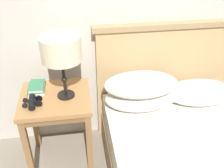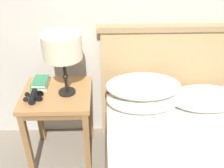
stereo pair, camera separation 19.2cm
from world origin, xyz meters
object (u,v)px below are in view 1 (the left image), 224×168
at_px(nightstand, 56,107).
at_px(bed, 191,165).
at_px(book_on_nightstand, 36,89).
at_px(table_lamp, 61,50).
at_px(book_stacked_on_top, 36,86).
at_px(binoculars_pair, 32,102).

bearing_deg(nightstand, bed, -26.57).
distance_m(nightstand, book_on_nightstand, 0.21).
height_order(bed, table_lamp, table_lamp).
bearing_deg(book_stacked_on_top, book_on_nightstand, -134.80).
xyz_separation_m(nightstand, book_stacked_on_top, (-0.14, 0.11, 0.14)).
relative_size(book_stacked_on_top, binoculars_pair, 1.07).
xyz_separation_m(table_lamp, book_on_nightstand, (-0.23, 0.11, -0.36)).
bearing_deg(binoculars_pair, table_lamp, 17.67).
bearing_deg(book_on_nightstand, table_lamp, -25.57).
relative_size(bed, book_stacked_on_top, 10.35).
bearing_deg(book_on_nightstand, binoculars_pair, -93.66).
xyz_separation_m(bed, table_lamp, (-0.86, 0.47, 0.75)).
bearing_deg(bed, nightstand, 153.43).
height_order(nightstand, book_on_nightstand, book_on_nightstand).
height_order(table_lamp, book_on_nightstand, table_lamp).
bearing_deg(table_lamp, book_on_nightstand, 154.43).
xyz_separation_m(nightstand, table_lamp, (0.08, -0.00, 0.48)).
distance_m(table_lamp, binoculars_pair, 0.43).
bearing_deg(book_on_nightstand, nightstand, -35.93).
height_order(nightstand, table_lamp, table_lamp).
bearing_deg(binoculars_pair, bed, -19.57).
bearing_deg(nightstand, binoculars_pair, -152.39).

